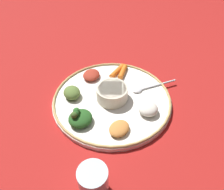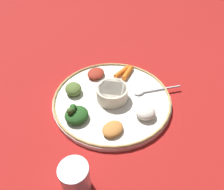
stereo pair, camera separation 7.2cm
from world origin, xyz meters
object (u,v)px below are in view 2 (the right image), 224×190
at_px(carrot_near_spoon, 128,72).
at_px(carrot_outer, 123,71).
at_px(greens_pile, 76,114).
at_px(spoon, 150,91).
at_px(drinking_glass, 76,180).
at_px(center_bowl, 112,93).

xyz_separation_m(carrot_near_spoon, carrot_outer, (-0.02, -0.00, -0.00)).
bearing_deg(carrot_outer, greens_pile, -92.30).
height_order(greens_pile, carrot_near_spoon, greens_pile).
distance_m(greens_pile, carrot_outer, 0.27).
distance_m(spoon, carrot_outer, 0.14).
bearing_deg(drinking_glass, carrot_outer, 105.23).
relative_size(center_bowl, carrot_outer, 1.06).
bearing_deg(carrot_near_spoon, greens_pile, -96.46).
distance_m(spoon, greens_pile, 0.27).
height_order(carrot_outer, drinking_glass, drinking_glass).
bearing_deg(carrot_outer, carrot_near_spoon, 7.13).
xyz_separation_m(spoon, drinking_glass, (-0.01, -0.39, 0.02)).
height_order(greens_pile, carrot_outer, greens_pile).
bearing_deg(spoon, carrot_outer, 160.74).
height_order(center_bowl, drinking_glass, drinking_glass).
bearing_deg(greens_pile, carrot_near_spoon, 83.54).
relative_size(center_bowl, carrot_near_spoon, 1.15).
xyz_separation_m(carrot_outer, drinking_glass, (0.12, -0.44, 0.02)).
distance_m(center_bowl, carrot_near_spoon, 0.15).
relative_size(spoon, greens_pile, 1.52).
distance_m(greens_pile, drinking_glass, 0.21).
bearing_deg(greens_pile, center_bowl, 70.20).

